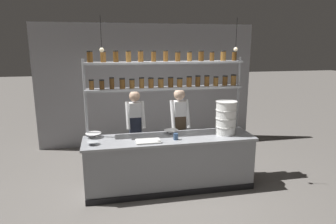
{
  "coord_description": "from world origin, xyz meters",
  "views": [
    {
      "loc": [
        -1.02,
        -4.78,
        2.49
      ],
      "look_at": [
        0.01,
        0.2,
        1.32
      ],
      "focal_mm": 32.0,
      "sensor_mm": 36.0,
      "label": 1
    }
  ],
  "objects": [
    {
      "name": "prep_counter",
      "position": [
        0.0,
        -0.0,
        0.46
      ],
      "size": [
        2.91,
        0.76,
        0.92
      ],
      "color": "gray",
      "rests_on": "ground_plane"
    },
    {
      "name": "prep_bowl_near_left",
      "position": [
        -1.27,
        -0.12,
        0.94
      ],
      "size": [
        0.18,
        0.18,
        0.05
      ],
      "color": "#B2B7BC",
      "rests_on": "prep_counter"
    },
    {
      "name": "ground_plane",
      "position": [
        0.0,
        0.0,
        0.0
      ],
      "size": [
        40.0,
        40.0,
        0.0
      ],
      "primitive_type": "plane",
      "color": "slate"
    },
    {
      "name": "chef_left",
      "position": [
        -0.51,
        0.79,
        0.93
      ],
      "size": [
        0.37,
        0.29,
        1.62
      ],
      "rotation": [
        0.0,
        0.0,
        0.03
      ],
      "color": "black",
      "rests_on": "ground_plane"
    },
    {
      "name": "prep_bowl_center_front",
      "position": [
        0.07,
        0.2,
        0.95
      ],
      "size": [
        0.25,
        0.25,
        0.07
      ],
      "color": "white",
      "rests_on": "prep_counter"
    },
    {
      "name": "spice_shelf_unit",
      "position": [
        0.01,
        0.33,
        1.91
      ],
      "size": [
        2.8,
        0.28,
        2.37
      ],
      "color": "#999BA0",
      "rests_on": "ground_plane"
    },
    {
      "name": "chef_center",
      "position": [
        0.31,
        0.56,
        0.96
      ],
      "size": [
        0.36,
        0.29,
        1.67
      ],
      "rotation": [
        0.0,
        0.0,
        0.02
      ],
      "color": "black",
      "rests_on": "ground_plane"
    },
    {
      "name": "pendant_light_row",
      "position": [
        0.03,
        0.0,
        2.41
      ],
      "size": [
        2.27,
        0.07,
        0.55
      ],
      "color": "black"
    },
    {
      "name": "serving_cup_front",
      "position": [
        0.07,
        -0.15,
        0.97
      ],
      "size": [
        0.08,
        0.08,
        0.11
      ],
      "color": "#334C70",
      "rests_on": "prep_counter"
    },
    {
      "name": "prep_bowl_center_back",
      "position": [
        -1.27,
        0.26,
        0.96
      ],
      "size": [
        0.27,
        0.27,
        0.07
      ],
      "color": "white",
      "rests_on": "prep_counter"
    },
    {
      "name": "back_wall",
      "position": [
        0.0,
        2.53,
        1.47
      ],
      "size": [
        5.31,
        0.12,
        2.95
      ],
      "primitive_type": "cube",
      "color": "#939399",
      "rests_on": "ground_plane"
    },
    {
      "name": "container_stack",
      "position": [
        1.01,
        -0.0,
        1.22
      ],
      "size": [
        0.37,
        0.37,
        0.59
      ],
      "color": "white",
      "rests_on": "prep_counter"
    },
    {
      "name": "cutting_board",
      "position": [
        -0.39,
        -0.17,
        0.93
      ],
      "size": [
        0.4,
        0.26,
        0.02
      ],
      "color": "silver",
      "rests_on": "prep_counter"
    }
  ]
}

